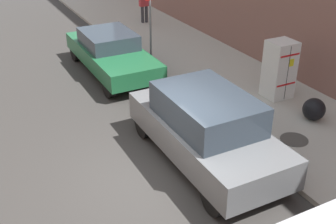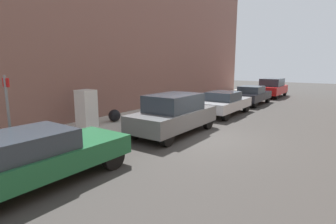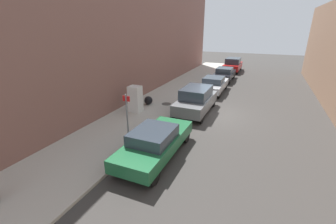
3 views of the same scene
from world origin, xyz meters
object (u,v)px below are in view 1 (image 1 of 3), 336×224
trash_bag (314,109)px  parked_sedan_green (111,52)px  street_sign_post (150,24)px  pedestrian_walking_far (144,3)px  parked_suv_gray (206,128)px  discarded_refrigerator (279,69)px

trash_bag → parked_sedan_green: bearing=-59.3°
street_sign_post → parked_sedan_green: size_ratio=0.54×
street_sign_post → trash_bag: bearing=109.7°
pedestrian_walking_far → trash_bag: bearing=-76.8°
pedestrian_walking_far → parked_suv_gray: 11.44m
parked_sedan_green → parked_suv_gray: (0.00, 6.15, 0.15)m
discarded_refrigerator → street_sign_post: bearing=-62.7°
discarded_refrigerator → parked_suv_gray: (3.66, 1.77, -0.10)m
trash_bag → parked_suv_gray: 3.60m
parked_sedan_green → trash_bag: bearing=120.7°
parked_suv_gray → street_sign_post: bearing=-103.7°
street_sign_post → parked_suv_gray: 6.23m
trash_bag → parked_sedan_green: 6.99m
discarded_refrigerator → trash_bag: bearing=86.6°
trash_bag → pedestrian_walking_far: bearing=-89.4°
discarded_refrigerator → pedestrian_walking_far: bearing=-88.7°
street_sign_post → trash_bag: size_ratio=4.19×
trash_bag → pedestrian_walking_far: pedestrian_walking_far is taller
discarded_refrigerator → street_sign_post: 4.82m
pedestrian_walking_far → parked_suv_gray: size_ratio=0.35×
trash_bag → parked_sedan_green: (3.57, -6.00, 0.31)m
street_sign_post → parked_suv_gray: size_ratio=0.57×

